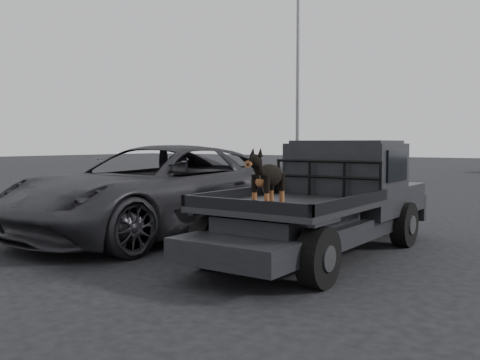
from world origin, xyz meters
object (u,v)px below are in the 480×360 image
Objects in this scene: flatbed_ute at (320,227)px; parked_suv at (157,190)px; floodlight_near at (298,38)px; dog at (268,180)px.

parked_suv reaches higher than flatbed_ute.
dog is at bearing -62.00° from floodlight_near.
dog reaches higher than flatbed_ute.
floodlight_near is at bearing 118.00° from dog.
parked_suv is (-3.43, -0.03, 0.40)m from flatbed_ute.
floodlight_near is (-6.83, 17.84, 6.41)m from parked_suv.
dog is 4.02m from parked_suv.
parked_suv is 0.46× the size of floodlight_near.
flatbed_ute is at bearing 95.17° from dog.
flatbed_ute is 7.30× the size of dog.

